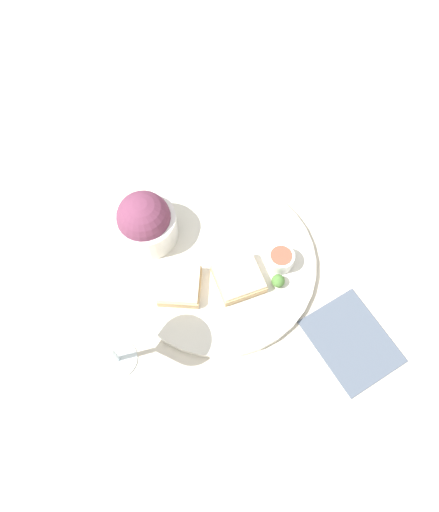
{
  "coord_description": "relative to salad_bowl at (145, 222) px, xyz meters",
  "views": [
    {
      "loc": [
        0.08,
        0.36,
        0.81
      ],
      "look_at": [
        0.0,
        0.0,
        0.03
      ],
      "focal_mm": 35.0,
      "sensor_mm": 36.0,
      "label": 1
    }
  ],
  "objects": [
    {
      "name": "napkin",
      "position": [
        -0.3,
        0.26,
        -0.06
      ],
      "size": [
        0.16,
        0.18,
        0.01
      ],
      "color": "#4C5666",
      "rests_on": "ground_plane"
    },
    {
      "name": "salad_bowl",
      "position": [
        0.0,
        0.0,
        0.0
      ],
      "size": [
        0.11,
        0.11,
        0.11
      ],
      "color": "white",
      "rests_on": "dinner_plate"
    },
    {
      "name": "wine_glass",
      "position": [
        0.08,
        0.21,
        0.07
      ],
      "size": [
        0.09,
        0.09,
        0.18
      ],
      "color": "silver",
      "rests_on": "ground_plane"
    },
    {
      "name": "ground_plane",
      "position": [
        -0.12,
        0.08,
        -0.06
      ],
      "size": [
        4.0,
        4.0,
        0.0
      ],
      "primitive_type": "plane",
      "color": "beige"
    },
    {
      "name": "sauce_ramekin",
      "position": [
        -0.22,
        0.11,
        -0.03
      ],
      "size": [
        0.05,
        0.05,
        0.03
      ],
      "color": "white",
      "rests_on": "dinner_plate"
    },
    {
      "name": "dinner_plate",
      "position": [
        -0.12,
        0.08,
        -0.05
      ],
      "size": [
        0.34,
        0.34,
        0.01
      ],
      "color": "silver",
      "rests_on": "ground_plane"
    },
    {
      "name": "cheese_toast_near",
      "position": [
        -0.14,
        0.12,
        -0.03
      ],
      "size": [
        0.09,
        0.08,
        0.03
      ],
      "color": "tan",
      "rests_on": "dinner_plate"
    },
    {
      "name": "cheese_toast_far",
      "position": [
        -0.04,
        0.12,
        -0.03
      ],
      "size": [
        0.09,
        0.09,
        0.03
      ],
      "color": "tan",
      "rests_on": "dinner_plate"
    },
    {
      "name": "garnish",
      "position": [
        -0.2,
        0.14,
        -0.03
      ],
      "size": [
        0.02,
        0.02,
        0.02
      ],
      "color": "#477533",
      "rests_on": "dinner_plate"
    }
  ]
}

